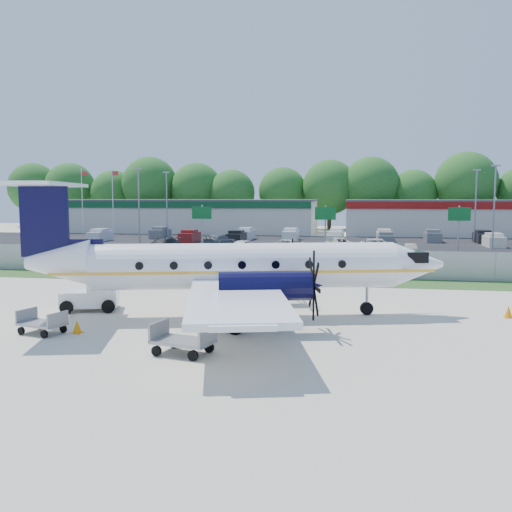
% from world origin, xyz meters
% --- Properties ---
extents(ground, '(170.00, 170.00, 0.00)m').
position_xyz_m(ground, '(0.00, 0.00, 0.00)').
color(ground, beige).
rests_on(ground, ground).
extents(grass_verge, '(170.00, 4.00, 0.02)m').
position_xyz_m(grass_verge, '(0.00, 12.00, 0.01)').
color(grass_verge, '#2D561E').
rests_on(grass_verge, ground).
extents(access_road, '(170.00, 8.00, 0.02)m').
position_xyz_m(access_road, '(0.00, 19.00, 0.01)').
color(access_road, black).
rests_on(access_road, ground).
extents(parking_lot, '(170.00, 32.00, 0.02)m').
position_xyz_m(parking_lot, '(0.00, 40.00, 0.01)').
color(parking_lot, black).
rests_on(parking_lot, ground).
extents(perimeter_fence, '(120.00, 0.06, 1.99)m').
position_xyz_m(perimeter_fence, '(0.00, 14.00, 1.00)').
color(perimeter_fence, gray).
rests_on(perimeter_fence, ground).
extents(building_west, '(46.40, 12.40, 5.24)m').
position_xyz_m(building_west, '(-24.00, 61.98, 2.63)').
color(building_west, silver).
rests_on(building_west, ground).
extents(building_east, '(44.40, 12.40, 5.24)m').
position_xyz_m(building_east, '(26.00, 61.98, 2.63)').
color(building_east, silver).
rests_on(building_east, ground).
extents(sign_left, '(1.80, 0.26, 5.00)m').
position_xyz_m(sign_left, '(-8.00, 22.91, 3.61)').
color(sign_left, gray).
rests_on(sign_left, ground).
extents(sign_mid, '(1.80, 0.26, 5.00)m').
position_xyz_m(sign_mid, '(3.00, 22.91, 3.61)').
color(sign_mid, gray).
rests_on(sign_mid, ground).
extents(sign_right, '(1.80, 0.26, 5.00)m').
position_xyz_m(sign_right, '(14.00, 22.91, 3.61)').
color(sign_right, gray).
rests_on(sign_right, ground).
extents(flagpole_west, '(1.06, 0.12, 10.00)m').
position_xyz_m(flagpole_west, '(-35.92, 55.00, 5.64)').
color(flagpole_west, white).
rests_on(flagpole_west, ground).
extents(flagpole_east, '(1.06, 0.12, 10.00)m').
position_xyz_m(flagpole_east, '(-30.92, 55.00, 5.64)').
color(flagpole_east, white).
rests_on(flagpole_east, ground).
extents(light_pole_nw, '(0.90, 0.35, 9.09)m').
position_xyz_m(light_pole_nw, '(-20.00, 38.00, 5.23)').
color(light_pole_nw, gray).
rests_on(light_pole_nw, ground).
extents(light_pole_ne, '(0.90, 0.35, 9.09)m').
position_xyz_m(light_pole_ne, '(20.00, 38.00, 5.23)').
color(light_pole_ne, gray).
rests_on(light_pole_ne, ground).
extents(light_pole_sw, '(0.90, 0.35, 9.09)m').
position_xyz_m(light_pole_sw, '(-20.00, 48.00, 5.23)').
color(light_pole_sw, gray).
rests_on(light_pole_sw, ground).
extents(light_pole_se, '(0.90, 0.35, 9.09)m').
position_xyz_m(light_pole_se, '(20.00, 48.00, 5.23)').
color(light_pole_se, gray).
rests_on(light_pole_se, ground).
extents(tree_line, '(112.00, 6.00, 14.00)m').
position_xyz_m(tree_line, '(0.00, 74.00, 0.00)').
color(tree_line, '#225F1C').
rests_on(tree_line, ground).
extents(aircraft, '(20.92, 20.45, 6.38)m').
position_xyz_m(aircraft, '(0.11, -0.19, 2.47)').
color(aircraft, white).
rests_on(aircraft, ground).
extents(pushback_tug, '(3.17, 2.72, 1.50)m').
position_xyz_m(pushback_tug, '(-7.39, 0.15, 0.72)').
color(pushback_tug, white).
rests_on(pushback_tug, ground).
extents(baggage_cart_near, '(2.13, 1.61, 0.99)m').
position_xyz_m(baggage_cart_near, '(-7.17, -4.93, 0.46)').
color(baggage_cart_near, gray).
rests_on(baggage_cart_near, ground).
extents(baggage_cart_far, '(2.41, 1.77, 1.14)m').
position_xyz_m(baggage_cart_far, '(-0.37, -6.89, 0.53)').
color(baggage_cart_far, gray).
rests_on(baggage_cart_far, ground).
extents(cone_nose, '(0.40, 0.40, 0.57)m').
position_xyz_m(cone_nose, '(12.97, 1.97, 0.27)').
color(cone_nose, orange).
rests_on(cone_nose, ground).
extents(cone_port_wing, '(0.41, 0.41, 0.58)m').
position_xyz_m(cone_port_wing, '(-5.77, -4.58, 0.27)').
color(cone_port_wing, orange).
rests_on(cone_port_wing, ground).
extents(cone_starboard_wing, '(0.43, 0.43, 0.61)m').
position_xyz_m(cone_starboard_wing, '(-1.19, 7.93, 0.29)').
color(cone_starboard_wing, orange).
rests_on(cone_starboard_wing, ground).
extents(road_car_west, '(5.84, 2.78, 1.64)m').
position_xyz_m(road_car_west, '(-12.64, 17.39, 0.00)').
color(road_car_west, black).
rests_on(road_car_west, ground).
extents(road_car_mid, '(5.68, 2.74, 1.59)m').
position_xyz_m(road_car_mid, '(2.82, 20.20, 0.00)').
color(road_car_mid, beige).
rests_on(road_car_mid, ground).
extents(parked_car_a, '(3.08, 5.66, 1.56)m').
position_xyz_m(parked_car_a, '(-13.66, 28.20, 0.00)').
color(parked_car_a, black).
rests_on(parked_car_a, ground).
extents(parked_car_b, '(2.63, 4.63, 1.49)m').
position_xyz_m(parked_car_b, '(-5.64, 28.64, 0.00)').
color(parked_car_b, silver).
rests_on(parked_car_b, ground).
extents(parked_car_c, '(4.50, 6.13, 1.55)m').
position_xyz_m(parked_car_c, '(-1.16, 28.59, 0.00)').
color(parked_car_c, beige).
rests_on(parked_car_c, ground).
extents(parked_car_d, '(3.20, 6.28, 1.70)m').
position_xyz_m(parked_car_d, '(7.41, 29.14, 0.00)').
color(parked_car_d, silver).
rests_on(parked_car_d, ground).
extents(parked_car_e, '(1.75, 4.14, 1.40)m').
position_xyz_m(parked_car_e, '(10.71, 29.00, 0.00)').
color(parked_car_e, beige).
rests_on(parked_car_e, ground).
extents(parked_car_f, '(3.55, 5.66, 1.53)m').
position_xyz_m(parked_car_f, '(-9.53, 35.37, 0.00)').
color(parked_car_f, '#595B5E').
rests_on(parked_car_f, ground).
extents(parked_car_g, '(3.77, 5.52, 1.40)m').
position_xyz_m(parked_car_g, '(3.65, 34.67, 0.00)').
color(parked_car_g, beige).
rests_on(parked_car_g, ground).
extents(far_parking_rows, '(56.00, 10.00, 1.60)m').
position_xyz_m(far_parking_rows, '(0.00, 45.00, 0.00)').
color(far_parking_rows, gray).
rests_on(far_parking_rows, ground).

